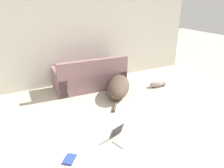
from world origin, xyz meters
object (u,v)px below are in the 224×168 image
object	(u,v)px
cat	(158,84)
laptop_open	(120,135)
book_blue	(70,159)
couch	(90,78)
dog	(119,86)

from	to	relation	value
cat	laptop_open	distance (m)	2.43
cat	book_blue	size ratio (longest dim) A/B	2.22
couch	book_blue	size ratio (longest dim) A/B	6.88
couch	dog	bearing A→B (deg)	126.46
dog	laptop_open	size ratio (longest dim) A/B	3.62
book_blue	laptop_open	bearing A→B (deg)	6.93
cat	book_blue	world-z (taller)	cat
laptop_open	book_blue	world-z (taller)	laptop_open
book_blue	cat	bearing A→B (deg)	29.85
dog	cat	xyz separation A→B (m)	(1.10, -0.06, -0.13)
book_blue	couch	bearing A→B (deg)	62.00
dog	couch	bearing A→B (deg)	69.30
dog	cat	bearing A→B (deg)	-58.81
dog	book_blue	distance (m)	2.38
couch	dog	distance (m)	0.80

